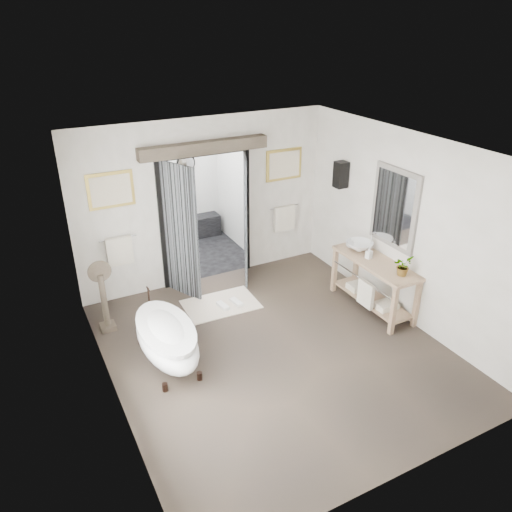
% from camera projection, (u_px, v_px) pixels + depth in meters
% --- Properties ---
extents(ground_plane, '(5.00, 5.00, 0.00)m').
position_uv_depth(ground_plane, '(275.00, 350.00, 7.21)').
color(ground_plane, '#493C30').
extents(room_shell, '(4.52, 5.02, 2.91)m').
position_uv_depth(room_shell, '(280.00, 236.00, 6.28)').
color(room_shell, silver).
rests_on(room_shell, ground_plane).
extents(shower_room, '(2.22, 2.01, 2.51)m').
position_uv_depth(shower_room, '(178.00, 205.00, 9.99)').
color(shower_room, black).
rests_on(shower_room, ground_plane).
extents(back_wall_dressing, '(3.82, 0.77, 2.52)m').
position_uv_depth(back_wall_dressing, '(209.00, 199.00, 8.36)').
color(back_wall_dressing, black).
rests_on(back_wall_dressing, ground_plane).
extents(clawfoot_tub, '(0.72, 1.62, 0.79)m').
position_uv_depth(clawfoot_tub, '(167.00, 338.00, 6.81)').
color(clawfoot_tub, black).
rests_on(clawfoot_tub, ground_plane).
extents(vanity, '(0.57, 1.60, 0.85)m').
position_uv_depth(vanity, '(373.00, 281.00, 8.01)').
color(vanity, tan).
rests_on(vanity, ground_plane).
extents(pedestal_mirror, '(0.35, 0.22, 1.17)m').
position_uv_depth(pedestal_mirror, '(104.00, 301.00, 7.47)').
color(pedestal_mirror, brown).
rests_on(pedestal_mirror, ground_plane).
extents(rug, '(1.23, 0.84, 0.01)m').
position_uv_depth(rug, '(221.00, 304.00, 8.31)').
color(rug, beige).
rests_on(rug, ground_plane).
extents(slippers, '(0.39, 0.28, 0.05)m').
position_uv_depth(slippers, '(230.00, 304.00, 8.26)').
color(slippers, white).
rests_on(slippers, rug).
extents(basin, '(0.59, 0.59, 0.15)m').
position_uv_depth(basin, '(359.00, 246.00, 8.19)').
color(basin, white).
rests_on(basin, vanity).
extents(plant, '(0.34, 0.32, 0.31)m').
position_uv_depth(plant, '(403.00, 266.00, 7.40)').
color(plant, gray).
rests_on(plant, vanity).
extents(soap_bottle_a, '(0.11, 0.11, 0.20)m').
position_uv_depth(soap_bottle_a, '(369.00, 253.00, 7.93)').
color(soap_bottle_a, gray).
rests_on(soap_bottle_a, vanity).
extents(soap_bottle_b, '(0.17, 0.17, 0.17)m').
position_uv_depth(soap_bottle_b, '(350.00, 242.00, 8.31)').
color(soap_bottle_b, gray).
rests_on(soap_bottle_b, vanity).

